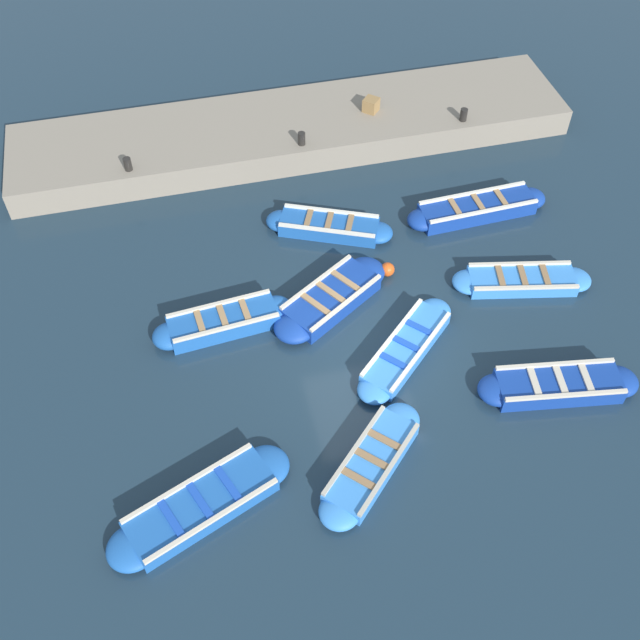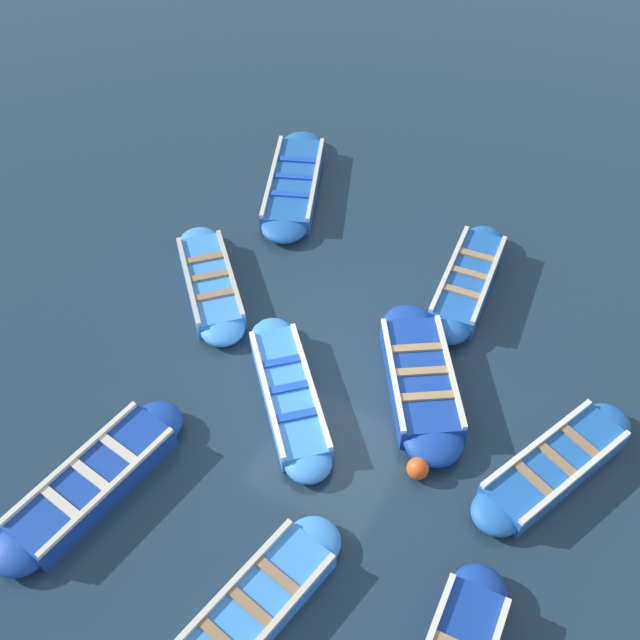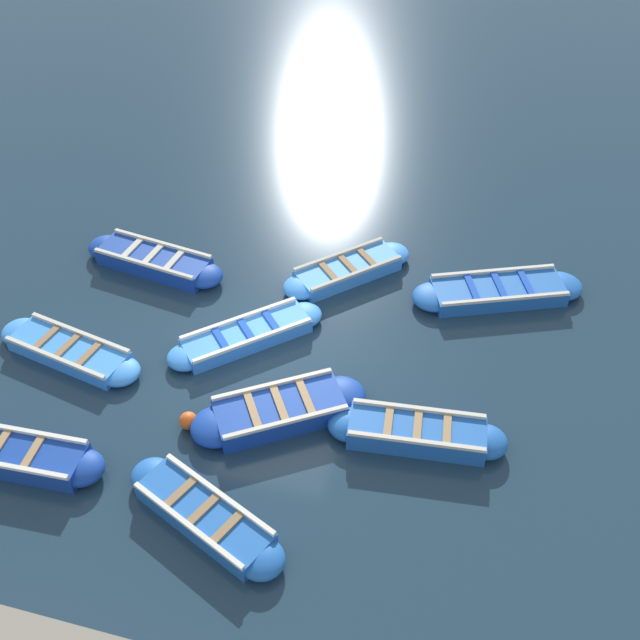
{
  "view_description": "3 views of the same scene",
  "coord_description": "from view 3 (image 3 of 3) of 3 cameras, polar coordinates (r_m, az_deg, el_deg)",
  "views": [
    {
      "loc": [
        -9.67,
        3.43,
        12.87
      ],
      "look_at": [
        0.62,
        0.92,
        0.42
      ],
      "focal_mm": 42.0,
      "sensor_mm": 36.0,
      "label": 1
    },
    {
      "loc": [
        3.43,
        -6.88,
        9.8
      ],
      "look_at": [
        -0.57,
        0.64,
        0.48
      ],
      "focal_mm": 42.0,
      "sensor_mm": 36.0,
      "label": 2
    },
    {
      "loc": [
        9.66,
        3.37,
        10.74
      ],
      "look_at": [
        -0.92,
        0.65,
        0.43
      ],
      "focal_mm": 42.0,
      "sensor_mm": 36.0,
      "label": 3
    }
  ],
  "objects": [
    {
      "name": "boat_tucked",
      "position": [
        12.59,
        -8.78,
        -14.51
      ],
      "size": [
        1.97,
        3.22,
        0.42
      ],
      "color": "#1E59AD",
      "rests_on": "ground"
    },
    {
      "name": "boat_near_quay",
      "position": [
        13.72,
        -3.09,
        -6.92
      ],
      "size": [
        2.55,
        3.27,
        0.46
      ],
      "color": "navy",
      "rests_on": "ground"
    },
    {
      "name": "ground_plane",
      "position": [
        14.83,
        -3.31,
        -3.14
      ],
      "size": [
        120.0,
        120.0,
        0.0
      ],
      "primitive_type": "plane",
      "color": "#1C303F"
    },
    {
      "name": "boat_inner_gap",
      "position": [
        17.23,
        -12.51,
        4.41
      ],
      "size": [
        1.31,
        3.47,
        0.45
      ],
      "color": "navy",
      "rests_on": "ground"
    },
    {
      "name": "boat_broadside",
      "position": [
        16.64,
        2.12,
        3.83
      ],
      "size": [
        2.75,
        2.8,
        0.38
      ],
      "color": "#3884E0",
      "rests_on": "ground"
    },
    {
      "name": "boat_mid_row",
      "position": [
        14.22,
        -23.05,
        -9.3
      ],
      "size": [
        0.94,
        3.78,
        0.46
      ],
      "color": "navy",
      "rests_on": "ground"
    },
    {
      "name": "boat_end_of_row",
      "position": [
        16.52,
        13.4,
        2.14
      ],
      "size": [
        2.24,
        3.82,
        0.39
      ],
      "color": "#1E59AD",
      "rests_on": "ground"
    },
    {
      "name": "buoy_orange_near",
      "position": [
        13.8,
        -9.99,
        -7.58
      ],
      "size": [
        0.34,
        0.34,
        0.34
      ],
      "primitive_type": "sphere",
      "color": "#E05119",
      "rests_on": "ground"
    },
    {
      "name": "boat_outer_left",
      "position": [
        15.6,
        -18.56,
        -2.25
      ],
      "size": [
        1.43,
        3.36,
        0.36
      ],
      "color": "#3884E0",
      "rests_on": "ground"
    },
    {
      "name": "boat_centre",
      "position": [
        13.49,
        7.37,
        -8.52
      ],
      "size": [
        1.04,
        3.24,
        0.46
      ],
      "color": "#1E59AD",
      "rests_on": "ground"
    },
    {
      "name": "boat_far_corner",
      "position": [
        15.17,
        -5.61,
        -1.16
      ],
      "size": [
        2.8,
        2.97,
        0.37
      ],
      "color": "#3884E0",
      "rests_on": "ground"
    }
  ]
}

